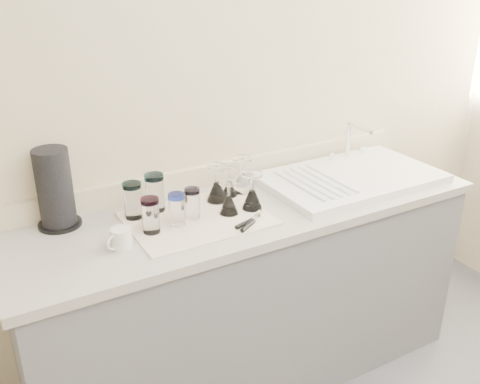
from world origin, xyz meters
TOP-DOWN VIEW (x-y plane):
  - counter_unit at (0.00, 1.20)m, footprint 2.06×0.62m
  - sink_unit at (0.55, 1.20)m, footprint 0.82×0.50m
  - dish_towel at (-0.25, 1.19)m, footprint 0.55×0.42m
  - tumbler_teal at (-0.47, 1.32)m, footprint 0.08×0.08m
  - tumbler_cyan at (-0.37, 1.34)m, footprint 0.08×0.08m
  - tumbler_magenta at (-0.45, 1.17)m, footprint 0.07×0.07m
  - tumbler_blue at (-0.35, 1.17)m, footprint 0.07×0.07m
  - tumbler_lavender at (-0.27, 1.20)m, footprint 0.06×0.06m
  - goblet_back_left at (-0.11, 1.30)m, footprint 0.09×0.09m
  - goblet_back_right at (-0.03, 1.32)m, footprint 0.07×0.07m
  - goblet_front_left at (-0.12, 1.17)m, footprint 0.08×0.08m
  - goblet_front_right at (-0.01, 1.16)m, footprint 0.09×0.09m
  - goblet_extra at (0.04, 1.34)m, footprint 0.09×0.09m
  - can_opener at (-0.10, 1.04)m, footprint 0.14×0.10m
  - white_mug at (-0.59, 1.12)m, footprint 0.11×0.10m
  - paper_towel_roll at (-0.74, 1.42)m, footprint 0.17×0.17m

SIDE VIEW (x-z plane):
  - counter_unit at x=0.00m, z-range 0.00..0.90m
  - dish_towel at x=-0.25m, z-range 0.90..0.91m
  - can_opener at x=-0.10m, z-range 0.91..0.93m
  - sink_unit at x=0.55m, z-range 0.81..1.03m
  - white_mug at x=-0.59m, z-range 0.90..0.98m
  - goblet_back_right at x=-0.03m, z-range 0.89..1.01m
  - goblet_front_left at x=-0.12m, z-range 0.89..1.03m
  - goblet_front_right at x=-0.01m, z-range 0.88..1.04m
  - goblet_extra at x=0.04m, z-range 0.88..1.04m
  - goblet_back_left at x=-0.11m, z-range 0.88..1.04m
  - tumbler_lavender at x=-0.27m, z-range 0.91..1.04m
  - tumbler_blue at x=-0.35m, z-range 0.91..1.04m
  - tumbler_magenta at x=-0.45m, z-range 0.91..1.05m
  - tumbler_teal at x=-0.47m, z-range 0.91..1.06m
  - tumbler_cyan at x=-0.37m, z-range 0.91..1.07m
  - paper_towel_roll at x=-0.74m, z-range 0.90..1.21m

